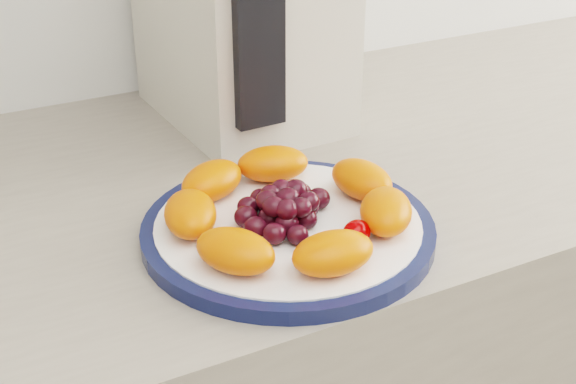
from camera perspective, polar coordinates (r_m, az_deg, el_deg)
plate_rim at (r=0.78m, az=0.00°, el=-2.74°), size 0.29×0.29×0.01m
plate_face at (r=0.78m, az=0.00°, el=-2.68°), size 0.26×0.26×0.02m
appliance_panel at (r=0.88m, az=-2.15°, el=12.35°), size 0.06×0.02×0.25m
fruit_plate at (r=0.77m, az=-0.16°, el=-1.03°), size 0.25×0.24×0.04m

